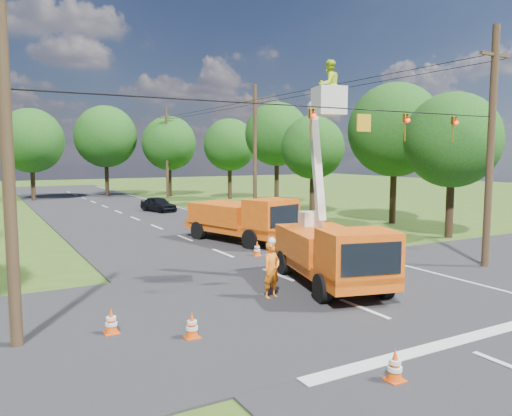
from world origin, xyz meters
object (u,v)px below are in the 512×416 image
pole_left (8,165)px  pole_right_far (167,152)px  tree_right_e (230,145)px  traffic_cone_0 (395,366)px  tree_far_c (169,143)px  traffic_cone_5 (111,321)px  tree_right_b (395,130)px  traffic_cone_2 (257,249)px  tree_right_c (313,148)px  pole_right_near (491,146)px  traffic_cone_3 (244,237)px  distant_car (158,204)px  tree_right_a (452,140)px  bucket_truck (332,240)px  pole_right_mid (255,150)px  traffic_cone_6 (246,226)px  traffic_cone_4 (192,325)px  tree_far_a (31,141)px  tree_right_d (277,134)px  second_truck (243,219)px  tree_far_b (106,137)px

pole_left → pole_right_far: bearing=65.8°
pole_right_far → tree_right_e: size_ratio=1.16×
traffic_cone_0 → tree_far_c: bearing=75.7°
traffic_cone_5 → tree_right_b: size_ratio=0.07×
traffic_cone_2 → pole_right_far: size_ratio=0.07×
traffic_cone_0 → tree_right_c: size_ratio=0.09×
pole_right_near → traffic_cone_3: bearing=122.3°
distant_car → traffic_cone_5: (-10.30, -27.09, -0.28)m
tree_right_a → pole_right_near: bearing=-129.8°
traffic_cone_2 → tree_right_c: 17.89m
bucket_truck → tree_right_b: bearing=53.4°
tree_far_c → pole_left: bearing=-114.3°
traffic_cone_0 → pole_right_mid: (11.24, 26.04, 4.75)m
pole_right_far → traffic_cone_6: bearing=-99.3°
traffic_cone_0 → traffic_cone_4: bearing=122.3°
bucket_truck → tree_far_a: tree_far_a is taller
traffic_cone_2 → bucket_truck: bearing=-93.1°
bucket_truck → pole_right_near: (7.65, -0.70, 3.39)m
tree_right_b → tree_right_d: size_ratio=1.00×
tree_far_a → pole_right_mid: bearing=-59.6°
traffic_cone_3 → pole_right_mid: bearing=58.0°
bucket_truck → tree_right_b: (14.15, 11.30, 4.71)m
second_truck → tree_right_d: tree_right_d is taller
bucket_truck → pole_right_mid: pole_right_mid is taller
tree_right_d → tree_far_b: tree_far_b is taller
traffic_cone_5 → tree_far_a: 43.75m
traffic_cone_3 → tree_right_a: bearing=-19.3°
tree_right_d → pole_right_far: bearing=115.9°
traffic_cone_3 → tree_right_d: tree_right_d is taller
pole_left → tree_far_c: 46.12m
tree_right_a → tree_far_c: 36.22m
pole_right_mid → pole_right_far: size_ratio=1.00×
tree_right_c → pole_right_far: bearing=102.6°
pole_right_far → pole_right_near: bearing=-90.0°
traffic_cone_6 → tree_far_b: (-1.17, 31.56, 6.45)m
tree_far_b → tree_far_c: 7.20m
bucket_truck → pole_right_mid: 21.04m
tree_right_a → tree_far_b: size_ratio=0.80×
tree_far_c → traffic_cone_4: bearing=-109.0°
pole_right_near → pole_right_far: 40.00m
tree_right_a → tree_right_d: bearing=86.5°
second_truck → pole_left: size_ratio=0.78×
traffic_cone_2 → traffic_cone_4: size_ratio=1.00×
distant_car → tree_far_c: 17.39m
traffic_cone_2 → tree_right_a: tree_right_a is taller
traffic_cone_0 → tree_right_c: bearing=57.5°
tree_right_b → tree_far_a: tree_right_b is taller
traffic_cone_5 → tree_far_a: size_ratio=0.07×
pole_right_near → pole_right_far: bearing=90.0°
bucket_truck → second_truck: (1.54, 9.76, -0.43)m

